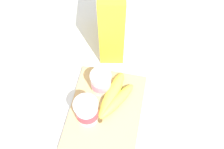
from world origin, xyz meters
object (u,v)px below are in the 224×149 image
Objects in this scene: yogurt_cup_back at (101,82)px; banana_bunch at (114,98)px; cutting_board at (105,112)px; yogurt_cup_front at (87,111)px; cereal_box at (112,13)px.

yogurt_cup_back is 0.06m from banana_bunch.
yogurt_cup_front reaches higher than cutting_board.
yogurt_cup_front reaches higher than banana_bunch.
yogurt_cup_front is at bearing 167.53° from cereal_box.
cereal_box is (0.29, 0.04, 0.13)m from cutting_board.
cutting_board is 3.64× the size of yogurt_cup_back.
cereal_box reaches higher than cutting_board.
yogurt_cup_front is 1.19× the size of yogurt_cup_back.
banana_bunch is at bearing -178.25° from cereal_box.
cereal_box is 0.23m from yogurt_cup_back.
yogurt_cup_front is at bearing 170.60° from yogurt_cup_back.
banana_bunch is (-0.03, -0.05, -0.02)m from yogurt_cup_back.
cutting_board is 0.09m from yogurt_cup_back.
cutting_board is 0.05m from banana_bunch.
yogurt_cup_back is (0.07, 0.03, 0.05)m from cutting_board.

